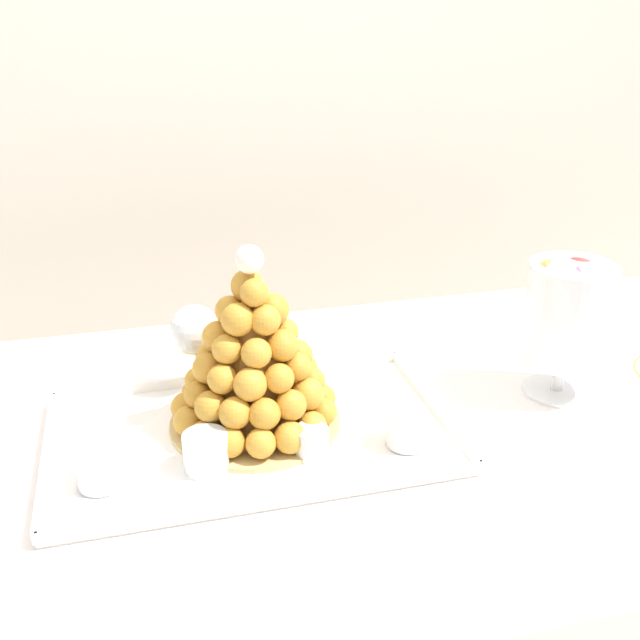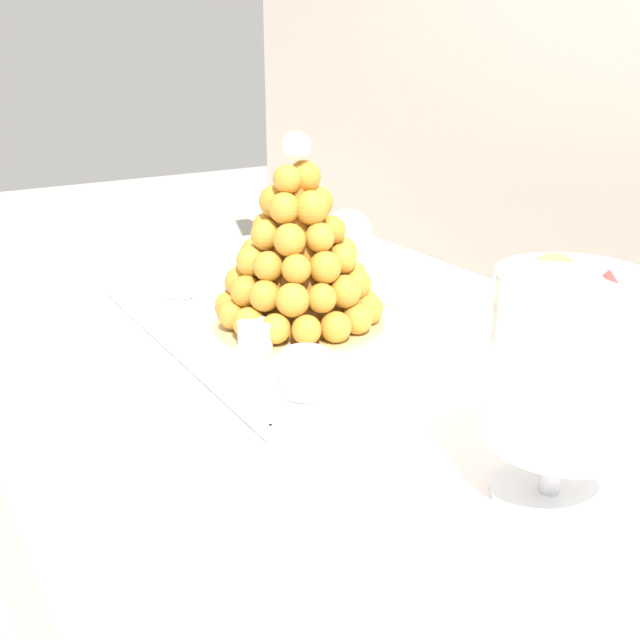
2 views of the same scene
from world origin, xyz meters
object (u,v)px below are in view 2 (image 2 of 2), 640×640
Objects in this scene: serving_tray at (280,326)px; croquembouche at (298,256)px; dessert_cup_centre at (255,338)px; dessert_cup_left at (181,280)px; dessert_cup_mid_left at (216,304)px; wine_glass at (347,237)px; macaron_goblet at (564,363)px; dessert_cup_mid_right at (305,374)px.

croquembouche is (0.01, 0.03, 0.11)m from serving_tray.
dessert_cup_centre is (0.07, -0.08, 0.02)m from serving_tray.
dessert_cup_left is (-0.23, -0.10, -0.09)m from croquembouche.
dessert_cup_mid_left is 0.25m from wine_glass.
dessert_cup_mid_left is at bearing 0.02° from dessert_cup_left.
macaron_goblet is at bearing 10.93° from dessert_cup_centre.
macaron_goblet reaches higher than dessert_cup_mid_right.
dessert_cup_left is 0.98× the size of dessert_cup_mid_left.
wine_glass reaches higher than dessert_cup_centre.
dessert_cup_left is 1.02× the size of dessert_cup_mid_right.
dessert_cup_left is 0.40× the size of wine_glass.
serving_tray is 2.07× the size of croquembouche.
dessert_cup_mid_left is at bearing -93.72° from wine_glass.
macaron_goblet is (0.74, 0.08, 0.11)m from dessert_cup_left.
dessert_cup_centre is (0.29, -0.01, -0.00)m from dessert_cup_left.
wine_glass is (-0.59, 0.16, -0.03)m from macaron_goblet.
croquembouche reaches higher than dessert_cup_left.
dessert_cup_mid_right is at bearing -2.02° from dessert_cup_centre.
macaron_goblet is at bearing 7.51° from dessert_cup_mid_left.
croquembouche is 0.51m from macaron_goblet.
serving_tray is 0.20m from wine_glass.
dessert_cup_centre reaches higher than serving_tray.
dessert_cup_left is 0.14m from dessert_cup_mid_left.
dessert_cup_left is 0.76m from macaron_goblet.
serving_tray is 0.12m from croquembouche.
serving_tray is 9.38× the size of dessert_cup_mid_left.
macaron_goblet reaches higher than dessert_cup_centre.
croquembouche is 0.15m from dessert_cup_centre.
macaron_goblet is at bearing 16.71° from dessert_cup_mid_right.
dessert_cup_centre is at bearing 177.98° from dessert_cup_mid_right.
croquembouche reaches higher than dessert_cup_centre.
dessert_cup_centre is at bearing -47.19° from serving_tray.
croquembouche reaches higher than wine_glass.
dessert_cup_left is at bearing -179.98° from dessert_cup_mid_left.
macaron_goblet is (0.31, 0.09, 0.11)m from dessert_cup_mid_right.
serving_tray is 0.54m from macaron_goblet.
croquembouche is 4.54× the size of dessert_cup_mid_left.
dessert_cup_centre is at bearing -3.00° from dessert_cup_mid_left.
dessert_cup_left is (-0.22, -0.07, 0.03)m from serving_tray.
macaron_goblet is (0.51, -0.02, 0.03)m from croquembouche.
dessert_cup_left is at bearing -173.92° from macaron_goblet.
wine_glass is (0.02, 0.24, 0.08)m from dessert_cup_mid_left.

